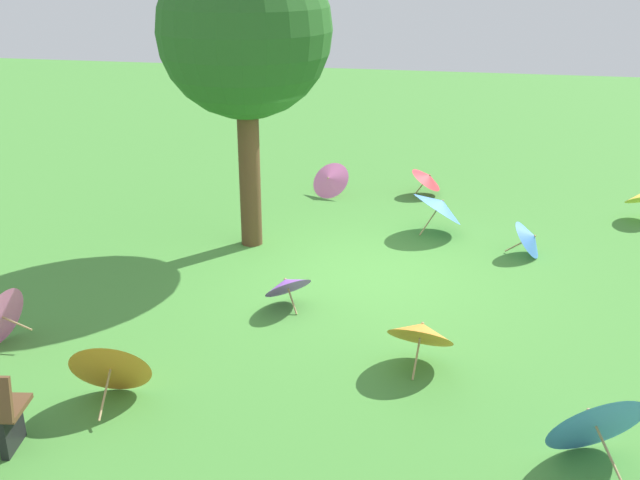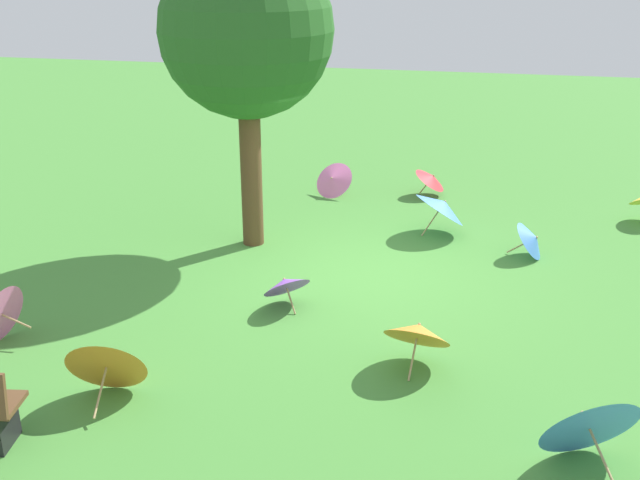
# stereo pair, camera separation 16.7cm
# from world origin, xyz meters

# --- Properties ---
(ground) EXTENTS (40.00, 40.00, 0.00)m
(ground) POSITION_xyz_m (0.00, 0.00, 0.00)
(ground) COLOR #478C38
(shade_tree) EXTENTS (2.61, 2.61, 4.68)m
(shade_tree) POSITION_xyz_m (1.89, -0.79, 3.34)
(shade_tree) COLOR brown
(shade_tree) RESTS_ON ground
(parasol_blue_0) EXTENTS (0.68, 0.72, 0.61)m
(parasol_blue_0) POSITION_xyz_m (-2.52, -1.13, 0.30)
(parasol_blue_0) COLOR tan
(parasol_blue_0) RESTS_ON ground
(parasol_purple_0) EXTENTS (0.87, 0.86, 0.59)m
(parasol_purple_0) POSITION_xyz_m (0.78, 1.36, 0.34)
(parasol_purple_0) COLOR tan
(parasol_purple_0) RESTS_ON ground
(parasol_orange_0) EXTENTS (0.85, 0.80, 0.75)m
(parasol_orange_0) POSITION_xyz_m (-1.08, 2.51, 0.44)
(parasol_orange_0) COLOR tan
(parasol_orange_0) RESTS_ON ground
(parasol_blue_1) EXTENTS (1.19, 1.22, 0.84)m
(parasol_blue_1) POSITION_xyz_m (-1.07, -1.84, 0.51)
(parasol_blue_1) COLOR tan
(parasol_blue_1) RESTS_ON ground
(parasol_orange_1) EXTENTS (0.95, 0.93, 0.84)m
(parasol_orange_1) POSITION_xyz_m (2.07, 3.81, 0.42)
(parasol_orange_1) COLOR tan
(parasol_orange_1) RESTS_ON ground
(parasol_blue_3) EXTENTS (1.13, 1.00, 0.92)m
(parasol_blue_3) POSITION_xyz_m (-2.75, 3.91, 0.46)
(parasol_blue_3) COLOR tan
(parasol_blue_3) RESTS_ON ground
(parasol_pink_1) EXTENTS (0.93, 0.83, 0.67)m
(parasol_pink_1) POSITION_xyz_m (1.12, -3.51, 0.33)
(parasol_pink_1) COLOR tan
(parasol_pink_1) RESTS_ON ground
(parasol_red_0) EXTENTS (0.68, 0.71, 0.59)m
(parasol_red_0) POSITION_xyz_m (-0.74, -3.94, 0.35)
(parasol_red_0) COLOR tan
(parasol_red_0) RESTS_ON ground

